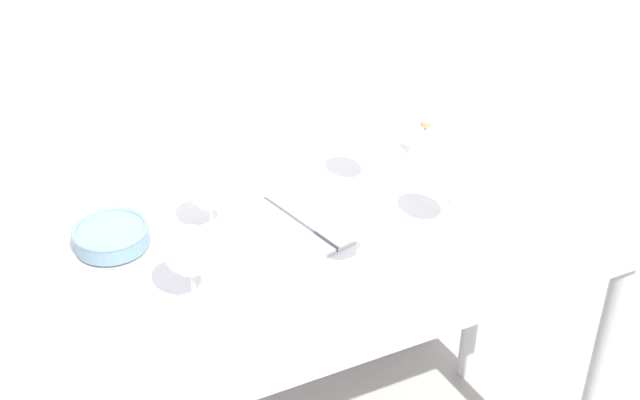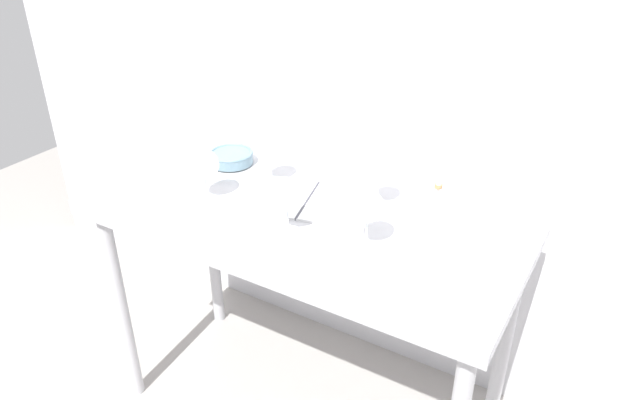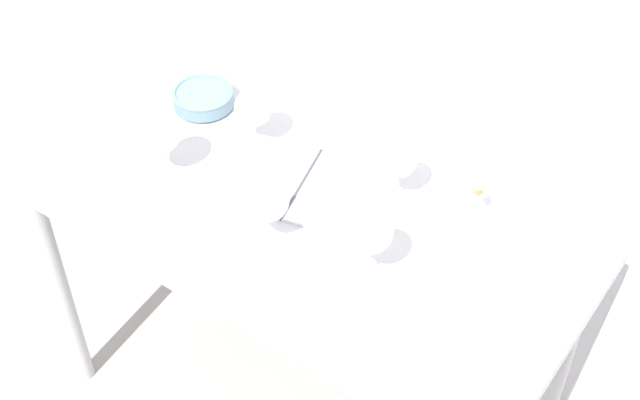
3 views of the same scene
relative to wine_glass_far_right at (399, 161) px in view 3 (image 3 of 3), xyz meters
The scene contains 10 objects.
steel_counter 0.34m from the wine_glass_far_right, 139.70° to the right, with size 1.40×0.65×0.90m.
wine_glass_far_right is the anchor object (origin of this frame).
wine_glass_far_left 0.39m from the wine_glass_far_right, behind, with size 0.09×0.09×0.16m.
wine_glass_near_left 0.56m from the wine_glass_far_right, 153.92° to the right, with size 0.10×0.10×0.18m.
wine_glass_near_center 0.32m from the wine_glass_far_right, 120.27° to the right, with size 0.10×0.10×0.17m.
wine_glass_near_right 0.25m from the wine_glass_far_right, 71.68° to the right, with size 0.09×0.09×0.18m.
open_notebook 0.25m from the wine_glass_far_right, 157.23° to the right, with size 0.40×0.34×0.01m.
tasting_sheet_upper 0.36m from the wine_glass_far_right, 42.25° to the right, with size 0.16×0.23×0.00m, color white.
tasting_bowl 0.61m from the wine_glass_far_right, behind, with size 0.16×0.16×0.05m.
decanter_funnel 0.20m from the wine_glass_far_right, 11.47° to the left, with size 0.10×0.10×0.14m.
Camera 3 is at (0.93, -1.19, 2.37)m, focal length 50.58 mm.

